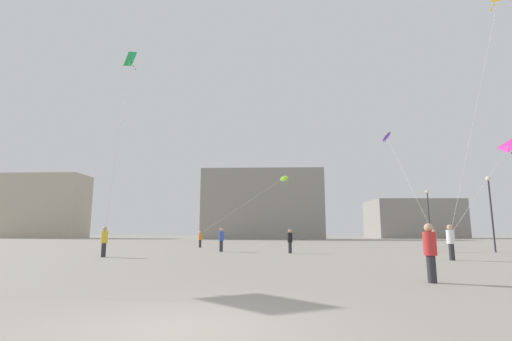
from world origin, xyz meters
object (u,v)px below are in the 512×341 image
(person_in_red, at_px, (430,250))
(building_left_hall, at_px, (44,206))
(lamppost_east, at_px, (428,209))
(person_in_grey, at_px, (434,239))
(person_in_black, at_px, (290,240))
(person_in_white, at_px, (451,241))
(kite_magenta_delta, at_px, (509,147))
(building_centre_hall, at_px, (263,205))
(person_in_blue, at_px, (221,239))
(building_right_hall, at_px, (413,219))
(kite_lime_diamond, at_px, (283,179))
(person_in_orange, at_px, (200,238))
(kite_emerald_delta, at_px, (129,61))
(person_in_yellow, at_px, (104,240))
(lamppost_west, at_px, (490,202))
(kite_amber_delta, at_px, (497,4))
(kite_violet_diamond, at_px, (386,137))

(person_in_red, xyz_separation_m, building_left_hall, (-61.02, 76.76, 6.74))
(person_in_red, xyz_separation_m, lamppost_east, (11.52, 28.22, 2.89))
(person_in_grey, distance_m, person_in_black, 11.11)
(person_in_white, bearing_deg, kite_magenta_delta, 104.34)
(building_left_hall, relative_size, building_centre_hall, 0.79)
(person_in_white, distance_m, person_in_blue, 15.50)
(person_in_blue, xyz_separation_m, building_right_hall, (37.60, 63.90, 3.54))
(kite_lime_diamond, bearing_deg, person_in_orange, -164.14)
(person_in_black, xyz_separation_m, kite_emerald_delta, (-10.96, -3.13, 12.14))
(building_centre_hall, bearing_deg, person_in_yellow, -97.91)
(person_in_blue, xyz_separation_m, person_in_black, (5.11, -1.75, -0.07))
(person_in_grey, bearing_deg, person_in_red, -22.68)
(kite_lime_diamond, distance_m, building_left_hall, 76.29)
(lamppost_west, bearing_deg, lamppost_east, 90.02)
(kite_amber_delta, bearing_deg, kite_magenta_delta, 59.67)
(lamppost_east, distance_m, lamppost_west, 11.24)
(person_in_black, height_order, lamppost_east, lamppost_east)
(person_in_black, xyz_separation_m, lamppost_east, (15.03, 13.13, 2.93))
(kite_amber_delta, bearing_deg, lamppost_west, 65.66)
(person_in_orange, height_order, kite_violet_diamond, kite_violet_diamond)
(person_in_white, bearing_deg, kite_emerald_delta, -104.98)
(kite_magenta_delta, bearing_deg, person_in_white, -159.72)
(kite_emerald_delta, bearing_deg, kite_amber_delta, -16.59)
(person_in_black, xyz_separation_m, person_in_yellow, (-11.20, -4.64, 0.08))
(person_in_red, relative_size, building_centre_hall, 0.07)
(person_in_orange, xyz_separation_m, person_in_black, (8.18, -9.09, 0.04))
(kite_lime_diamond, bearing_deg, person_in_yellow, -124.58)
(kite_lime_diamond, bearing_deg, kite_amber_delta, -63.98)
(kite_violet_diamond, relative_size, kite_emerald_delta, 0.86)
(person_in_black, bearing_deg, kite_lime_diamond, -126.59)
(person_in_white, xyz_separation_m, lamppost_east, (6.82, 19.31, 2.81))
(building_right_hall, bearing_deg, lamppost_west, -105.31)
(kite_emerald_delta, height_order, kite_lime_diamond, kite_emerald_delta)
(building_left_hall, height_order, lamppost_west, building_left_hall)
(kite_amber_delta, distance_m, building_right_hall, 78.73)
(person_in_white, relative_size, building_centre_hall, 0.07)
(kite_violet_diamond, relative_size, lamppost_west, 1.88)
(person_in_grey, xyz_separation_m, person_in_red, (-7.36, -17.37, 0.04))
(person_in_blue, distance_m, kite_violet_diamond, 21.36)
(kite_emerald_delta, height_order, building_right_hall, kite_emerald_delta)
(person_in_blue, relative_size, lamppost_west, 0.31)
(person_in_white, distance_m, building_centre_hall, 58.43)
(person_in_blue, xyz_separation_m, building_centre_hall, (1.60, 49.00, 6.12))
(person_in_orange, bearing_deg, person_in_yellow, 158.58)
(person_in_white, bearing_deg, lamppost_west, 133.83)
(person_in_white, distance_m, kite_magenta_delta, 7.30)
(kite_violet_diamond, distance_m, lamppost_east, 8.74)
(kite_magenta_delta, bearing_deg, person_in_black, 160.71)
(kite_lime_diamond, height_order, building_centre_hall, building_centre_hall)
(kite_lime_diamond, relative_size, building_right_hall, 0.42)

